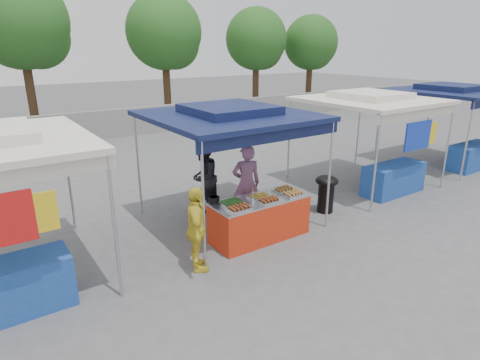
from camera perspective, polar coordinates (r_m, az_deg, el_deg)
ground_plane at (r=8.37m, az=2.35°, el=-7.91°), size 80.00×80.00×0.00m
back_wall at (r=17.85m, az=-19.41°, el=7.37°), size 40.00×0.25×1.20m
main_canopy at (r=8.40m, az=-1.44°, el=9.23°), size 3.20×3.20×2.57m
neighbor_stall_right at (r=11.35m, az=19.30°, el=6.69°), size 3.20×3.20×2.57m
neighbor_stall_far at (r=14.73m, az=28.79°, el=7.95°), size 3.20×3.20×2.57m
tree_1 at (r=19.60m, az=-28.39°, el=18.79°), size 3.85×3.85×6.62m
tree_2 at (r=20.88m, az=-10.42°, el=19.61°), size 3.64×3.60×6.19m
tree_3 at (r=23.61m, az=2.53°, el=19.04°), size 3.44×3.37×5.79m
tree_4 at (r=26.08m, az=10.19°, el=18.36°), size 3.32×3.23×5.55m
vendor_table at (r=8.12m, az=2.81°, el=-5.48°), size 2.00×0.80×0.85m
food_tray_fl at (r=7.40m, az=-0.10°, el=-4.04°), size 0.42×0.30×0.07m
food_tray_fm at (r=7.79m, az=4.13°, el=-2.92°), size 0.42×0.30×0.07m
food_tray_fr at (r=8.17m, az=7.54°, el=-1.98°), size 0.42×0.30×0.07m
food_tray_bl at (r=7.67m, az=-1.22°, el=-3.22°), size 0.42×0.30×0.07m
food_tray_bm at (r=7.99m, az=2.71°, el=-2.32°), size 0.42×0.30×0.07m
food_tray_br at (r=8.39m, az=6.24°, el=-1.39°), size 0.42×0.30×0.07m
cooking_pot at (r=7.75m, az=-3.71°, el=-2.81°), size 0.21×0.21×0.12m
skewer_cup at (r=7.74m, az=1.81°, el=-2.86°), size 0.09×0.09×0.11m
wok_burner at (r=9.55m, az=12.16°, el=-1.46°), size 0.53×0.53×0.89m
crate_left at (r=8.46m, az=-1.92°, el=-6.51°), size 0.50×0.35×0.30m
crate_right at (r=8.80m, az=1.25°, el=-5.59°), size 0.44×0.31×0.27m
crate_stacked at (r=8.69m, az=1.26°, el=-4.03°), size 0.42×0.29×0.25m
vendor_woman at (r=8.77m, az=0.90°, el=-0.51°), size 0.74×0.62×1.73m
helper_man at (r=9.33m, az=-5.17°, el=0.41°), size 1.03×1.01×1.67m
customer_person at (r=6.89m, az=-6.18°, el=-7.06°), size 0.71×0.97×1.52m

